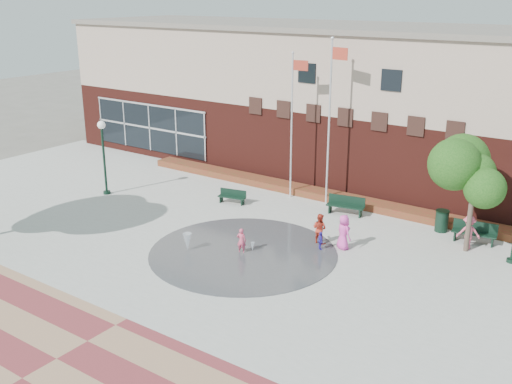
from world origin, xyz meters
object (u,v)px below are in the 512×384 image
Objects in this scene: bench_left at (232,199)px; trash_can at (442,221)px; flagpole_left at (292,119)px; child_splash at (241,241)px; flagpole_right at (330,114)px.

trash_can reaches higher than bench_left.
child_splash is at bearing -81.03° from flagpole_left.
flagpole_right is 5.55× the size of bench_left.
bench_left is 6.61m from child_splash.
flagpole_left is 9.55m from trash_can.
flagpole_right is at bearing 23.28° from bench_left.
child_splash is (2.25, -7.77, -3.93)m from flagpole_left.
trash_can is (6.52, -0.40, -4.45)m from flagpole_right.
trash_can is at bearing -8.18° from flagpole_left.
flagpole_right is at bearing -107.05° from child_splash.
trash_can is (10.77, 2.64, 0.30)m from bench_left.
flagpole_right is 8.24× the size of trash_can.
child_splash is (4.33, -4.98, 0.33)m from bench_left.
flagpole_right is (2.17, 0.26, 0.48)m from flagpole_left.
flagpole_left is 8.99m from child_splash.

